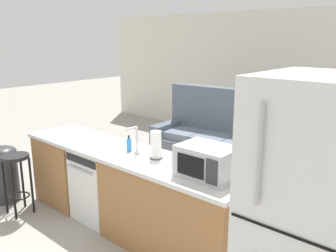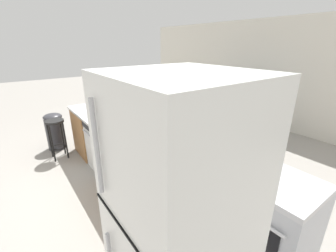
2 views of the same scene
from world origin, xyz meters
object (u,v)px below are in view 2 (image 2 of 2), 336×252
at_px(stove_range, 268,219).
at_px(kettle, 252,167).
at_px(dishwasher, 108,144).
at_px(soap_bottle, 117,119).
at_px(refrigerator, 179,233).
at_px(trash_bin, 55,131).
at_px(bar_stool, 56,131).
at_px(paper_towel_roll, 131,121).
at_px(couch, 207,119).
at_px(microwave, 154,138).

distance_m(stove_range, kettle, 0.57).
xyz_separation_m(stove_range, kettle, (-0.17, -0.13, 0.53)).
height_order(dishwasher, soap_bottle, soap_bottle).
bearing_deg(soap_bottle, refrigerator, -15.05).
relative_size(stove_range, trash_bin, 1.22).
relative_size(stove_range, soap_bottle, 5.11).
bearing_deg(trash_bin, dishwasher, 23.89).
distance_m(dishwasher, refrigerator, 2.71).
bearing_deg(stove_range, soap_bottle, -166.66).
xyz_separation_m(refrigerator, bar_stool, (-3.43, -0.08, -0.42)).
distance_m(soap_bottle, trash_bin, 1.93).
relative_size(paper_towel_roll, couch, 0.14).
distance_m(paper_towel_roll, couch, 2.56).
bearing_deg(microwave, soap_bottle, 178.06).
distance_m(stove_range, trash_bin, 4.06).
bearing_deg(kettle, bar_stool, -162.20).
distance_m(dishwasher, bar_stool, 1.05).
height_order(dishwasher, trash_bin, dishwasher).
bearing_deg(dishwasher, stove_range, 11.91).
relative_size(stove_range, microwave, 1.80).
xyz_separation_m(dishwasher, couch, (-0.02, 2.41, -0.03)).
bearing_deg(bar_stool, microwave, 15.20).
height_order(bar_stool, trash_bin, same).
bearing_deg(bar_stool, soap_bottle, 27.60).
height_order(trash_bin, couch, couch).
bearing_deg(dishwasher, refrigerator, -11.93).
bearing_deg(microwave, dishwasher, 179.95).
relative_size(stove_range, couch, 0.43).
bearing_deg(dishwasher, microwave, -0.05).
relative_size(soap_bottle, bar_stool, 0.24).
relative_size(paper_towel_roll, bar_stool, 0.38).
relative_size(stove_range, bar_stool, 1.22).
relative_size(bar_stool, trash_bin, 1.00).
height_order(dishwasher, refrigerator, refrigerator).
bearing_deg(dishwasher, paper_towel_roll, 4.36).
bearing_deg(refrigerator, paper_towel_roll, 161.27).
xyz_separation_m(refrigerator, couch, (-2.62, 2.95, -0.56)).
distance_m(kettle, bar_stool, 3.46).
distance_m(microwave, kettle, 1.06).
bearing_deg(trash_bin, bar_stool, -6.21).
xyz_separation_m(stove_range, bar_stool, (-3.43, -1.18, 0.08)).
relative_size(dishwasher, trash_bin, 1.14).
relative_size(dishwasher, couch, 0.41).
relative_size(soap_bottle, trash_bin, 0.24).
distance_m(refrigerator, microwave, 1.26).
xyz_separation_m(dishwasher, trash_bin, (-1.30, -0.58, -0.04)).
distance_m(refrigerator, kettle, 0.99).
bearing_deg(dishwasher, couch, 90.37).
distance_m(stove_range, soap_bottle, 2.29).
bearing_deg(soap_bottle, dishwasher, -175.49).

